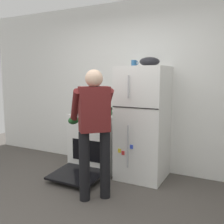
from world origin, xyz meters
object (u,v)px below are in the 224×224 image
Objects in this scene: mixing_bowl at (150,62)px; coffee_mug at (134,63)px; person_cook at (94,123)px; red_pot at (105,111)px; refrigerator at (143,123)px; stove_range at (97,142)px.

coffee_mug is at bearing 169.01° from mixing_bowl.
person_cook reaches higher than red_pot.
coffee_mug is (0.12, 0.97, 0.75)m from person_cook.
mixing_bowl is at bearing 67.55° from person_cook.
refrigerator is 4.89× the size of red_pot.
mixing_bowl reaches higher than red_pot.
coffee_mug is 0.26m from mixing_bowl.
red_pot is (0.16, -0.03, 0.53)m from stove_range.
refrigerator is 1.35× the size of stove_range.
person_cook is at bearing -61.62° from stove_range.
stove_range is at bearing -178.71° from refrigerator.
coffee_mug reaches higher than refrigerator.
red_pot is at bearing -11.32° from stove_range.
mixing_bowl is at bearing -10.99° from coffee_mug.
mixing_bowl is at bearing 0.22° from refrigerator.
refrigerator is 14.82× the size of coffee_mug.
stove_range is at bearing -173.63° from coffee_mug.
refrigerator is at bearing -179.78° from mixing_bowl.
person_cook is at bearing -97.18° from coffee_mug.
stove_range is at bearing 168.68° from red_pot.
stove_range is 1.40m from coffee_mug.
refrigerator is at bearing -15.83° from coffee_mug.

